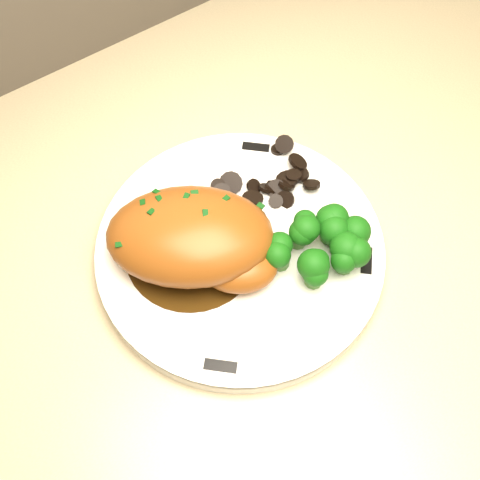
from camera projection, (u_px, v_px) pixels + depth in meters
counter at (407, 278)px, 1.08m from camera, size 2.25×0.74×1.09m
plate at (240, 250)px, 0.55m from camera, size 0.33×0.33×0.02m
rim_accent_0 at (256, 147)px, 0.60m from camera, size 0.03×0.03×0.00m
rim_accent_1 at (117, 230)px, 0.55m from camera, size 0.03×0.03×0.00m
rim_accent_2 at (220, 366)px, 0.48m from camera, size 0.03×0.03×0.00m
rim_accent_3 at (366, 261)px, 0.53m from camera, size 0.03×0.03×0.00m
gravy_pool at (192, 252)px, 0.54m from camera, size 0.12×0.12×0.00m
chicken_breast at (196, 239)px, 0.51m from camera, size 0.17×0.16×0.06m
mushroom_pile at (267, 187)px, 0.57m from camera, size 0.08×0.06×0.02m
broccoli_florets at (322, 245)px, 0.52m from camera, size 0.09×0.07×0.04m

